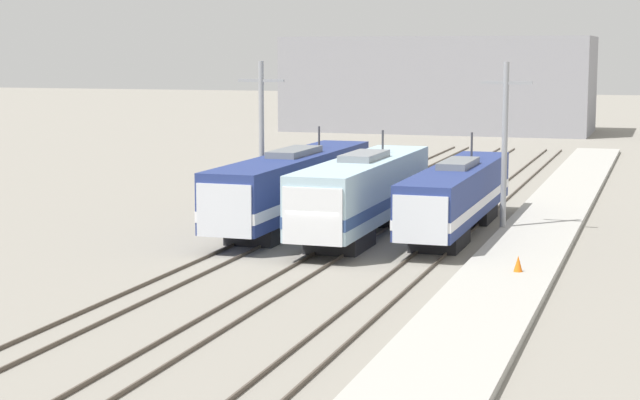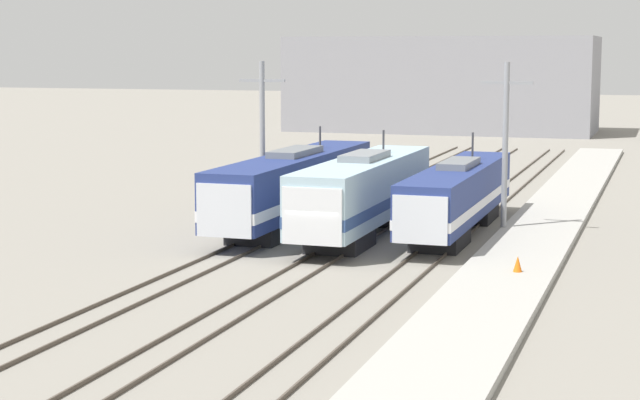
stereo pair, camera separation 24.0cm
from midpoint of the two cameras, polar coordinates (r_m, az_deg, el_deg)
name	(u,v)px [view 1 (the left image)]	position (r m, az deg, el deg)	size (l,w,h in m)	color
ground_plane	(319,262)	(49.45, -0.18, -3.31)	(400.00, 400.00, 0.00)	gray
rail_pair_far_left	(228,254)	(51.03, -5.06, -2.90)	(1.51, 120.00, 0.15)	#4C4238
rail_pair_center	(319,260)	(49.44, -0.18, -3.22)	(1.51, 120.00, 0.15)	#4C4238
rail_pair_far_right	(416,266)	(48.23, 4.99, -3.54)	(1.51, 120.00, 0.15)	#4C4238
locomotive_far_left	(291,187)	(58.97, -1.65, 0.69)	(3.05, 19.99, 5.24)	black
locomotive_center	(361,194)	(55.70, 2.08, 0.31)	(3.13, 17.27, 5.30)	#232326
locomotive_far_right	(456,197)	(56.85, 7.14, 0.18)	(2.83, 18.13, 5.11)	black
catenary_tower_left	(262,137)	(61.01, -3.25, 3.38)	(2.75, 0.31, 9.09)	gray
catenary_tower_right	(505,143)	(57.47, 9.70, 3.00)	(2.75, 0.31, 9.09)	gray
platform	(510,270)	(47.46, 9.97, -3.71)	(4.00, 120.00, 0.33)	#A8A59E
traffic_cone	(518,264)	(46.32, 10.38, -3.36)	(0.39, 0.39, 0.69)	orange
depot_building	(439,84)	(131.10, 6.31, 6.16)	(36.29, 14.73, 11.35)	gray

